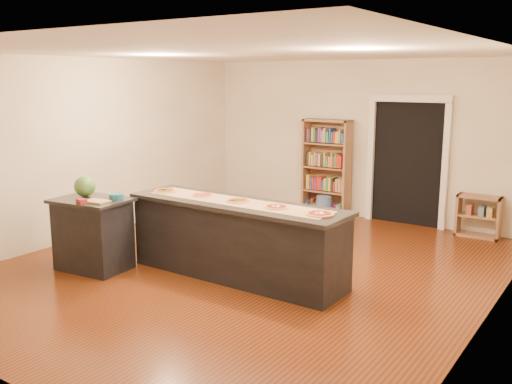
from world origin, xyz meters
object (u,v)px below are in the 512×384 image
Objects in this scene: bookshelf at (326,168)px; side_counter at (93,234)px; low_shelf at (479,216)px; kitchen_island at (236,240)px; watermelon at (85,186)px; waste_bin at (324,207)px.

side_counter is at bearing -104.18° from bookshelf.
low_shelf is at bearing 0.27° from bookshelf.
side_counter is at bearing -154.40° from kitchen_island.
side_counter is 1.43× the size of low_shelf.
low_shelf is 2.41× the size of watermelon.
side_counter is 4.60m from bookshelf.
waste_bin is (0.08, -0.23, -0.68)m from bookshelf.
side_counter is at bearing -105.97° from waste_bin.
watermelon is (-0.18, 0.05, 0.61)m from side_counter.
watermelon is at bearing -132.27° from low_shelf.
side_counter is (-1.74, -0.80, -0.01)m from kitchen_island.
kitchen_island is 4.21m from low_shelf.
kitchen_island is 4.42× the size of low_shelf.
bookshelf is 0.72m from waste_bin.
bookshelf reaches higher than kitchen_island.
kitchen_island is 3.47m from waste_bin.
side_counter reaches higher than low_shelf.
watermelon reaches higher than waste_bin.
low_shelf is 2.63m from waste_bin.
side_counter reaches higher than waste_bin.
kitchen_island reaches higher than waste_bin.
bookshelf reaches higher than side_counter.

